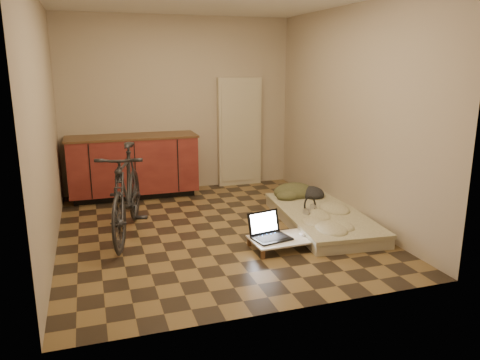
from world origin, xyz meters
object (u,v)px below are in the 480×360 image
object	(u,v)px
futon	(322,218)
laptop	(269,233)
lap_desk	(282,239)
bicycle	(126,188)

from	to	relation	value
futon	laptop	xyz separation A→B (m)	(-0.89, -0.49, 0.08)
futon	lap_desk	xyz separation A→B (m)	(-0.76, -0.55, 0.02)
bicycle	futon	bearing A→B (deg)	5.73
bicycle	lap_desk	distance (m)	1.82
lap_desk	laptop	size ratio (longest dim) A/B	1.59
bicycle	lap_desk	size ratio (longest dim) A/B	2.54
futon	lap_desk	distance (m)	0.94
futon	bicycle	bearing A→B (deg)	176.99
lap_desk	laptop	bearing A→B (deg)	153.52
futon	laptop	world-z (taller)	laptop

